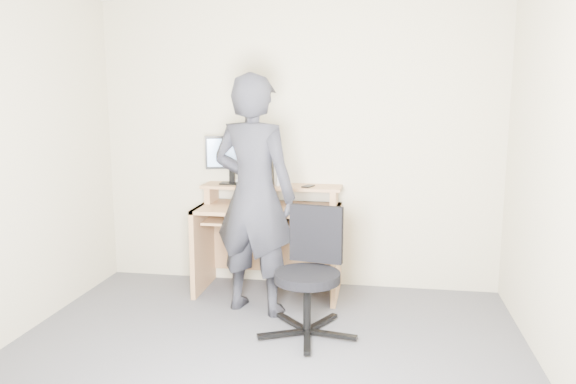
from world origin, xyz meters
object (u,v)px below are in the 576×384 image
(person, at_px, (254,195))
(office_chair, at_px, (310,268))
(monitor, at_px, (231,155))
(desk, at_px, (270,228))

(person, bearing_deg, office_chair, 158.74)
(monitor, relative_size, office_chair, 0.49)
(desk, xyz_separation_m, person, (-0.03, -0.50, 0.37))
(monitor, xyz_separation_m, person, (0.33, -0.57, -0.24))
(monitor, distance_m, office_chair, 1.40)
(monitor, relative_size, person, 0.23)
(desk, xyz_separation_m, monitor, (-0.35, 0.06, 0.61))
(desk, relative_size, office_chair, 1.37)
(office_chair, bearing_deg, desk, 128.70)
(office_chair, bearing_deg, monitor, 142.06)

